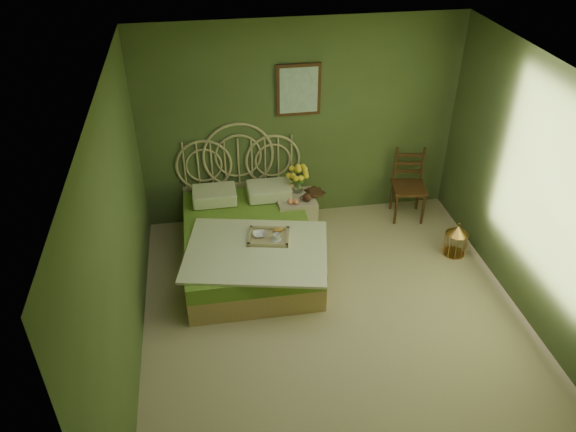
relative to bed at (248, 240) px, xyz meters
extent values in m
plane|color=tan|center=(0.79, -1.29, -0.30)|extent=(4.50, 4.50, 0.00)
plane|color=silver|center=(0.79, -1.29, 2.30)|extent=(4.50, 4.50, 0.00)
plane|color=#4E6233|center=(0.79, 0.96, 1.00)|extent=(4.00, 0.00, 4.00)
plane|color=#4E6233|center=(-1.21, -1.29, 1.00)|extent=(0.00, 4.50, 4.50)
plane|color=#4E6233|center=(2.79, -1.29, 1.00)|extent=(0.00, 4.50, 4.50)
cube|color=#3E1F11|center=(0.76, 0.93, 1.45)|extent=(0.54, 0.03, 0.64)
cube|color=beige|center=(0.76, 0.92, 1.45)|extent=(0.46, 0.01, 0.56)
cube|color=tan|center=(0.00, -0.06, -0.15)|extent=(1.46, 1.95, 0.29)
cube|color=olive|center=(0.00, -0.06, 0.09)|extent=(1.46, 1.95, 0.19)
cube|color=white|center=(0.05, -0.50, 0.20)|extent=(1.74, 1.46, 0.03)
cube|color=white|center=(-0.34, 0.62, 0.27)|extent=(0.53, 0.39, 0.16)
cube|color=white|center=(0.34, 0.62, 0.27)|extent=(0.53, 0.39, 0.16)
cube|color=tan|center=(0.21, -0.31, 0.21)|extent=(0.51, 0.43, 0.04)
ellipsoid|color=#B77A38|center=(0.33, -0.22, 0.26)|extent=(0.12, 0.07, 0.05)
cube|color=#C1B49D|center=(0.66, 0.49, -0.04)|extent=(0.48, 0.48, 0.53)
cylinder|color=silver|center=(0.71, 0.60, 0.32)|extent=(0.10, 0.10, 0.18)
ellipsoid|color=tan|center=(0.53, 0.58, 0.28)|extent=(0.21, 0.11, 0.10)
sphere|color=#FE9263|center=(0.56, 0.34, 0.26)|extent=(0.07, 0.07, 0.07)
sphere|color=#FE9263|center=(0.63, 0.32, 0.26)|extent=(0.07, 0.07, 0.07)
cube|color=#3E1F11|center=(2.19, 0.61, 0.14)|extent=(0.48, 0.48, 0.04)
cylinder|color=#3E1F11|center=(2.01, 0.43, -0.08)|extent=(0.04, 0.04, 0.44)
cylinder|color=#3E1F11|center=(2.37, 0.43, -0.08)|extent=(0.04, 0.04, 0.44)
cylinder|color=#3E1F11|center=(2.01, 0.79, -0.08)|extent=(0.04, 0.04, 0.44)
cylinder|color=#3E1F11|center=(2.37, 0.79, -0.08)|extent=(0.04, 0.04, 0.44)
cube|color=#3E1F11|center=(2.19, 0.79, 0.39)|extent=(0.36, 0.10, 0.49)
cylinder|color=#CC8641|center=(2.49, -0.28, -0.29)|extent=(0.26, 0.26, 0.01)
cylinder|color=#CC8641|center=(2.49, -0.28, -0.15)|extent=(0.26, 0.26, 0.30)
cone|color=#CC8641|center=(2.49, -0.28, 0.05)|extent=(0.26, 0.26, 0.11)
imported|color=#381E0F|center=(0.84, 0.51, 0.24)|extent=(0.26, 0.28, 0.02)
imported|color=#472819|center=(0.84, 0.51, 0.26)|extent=(0.16, 0.22, 0.02)
imported|color=white|center=(0.11, -0.26, 0.24)|extent=(0.15, 0.15, 0.04)
imported|color=white|center=(0.29, -0.37, 0.27)|extent=(0.10, 0.10, 0.08)
camera|label=1|loc=(-0.40, -5.36, 3.91)|focal=35.00mm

